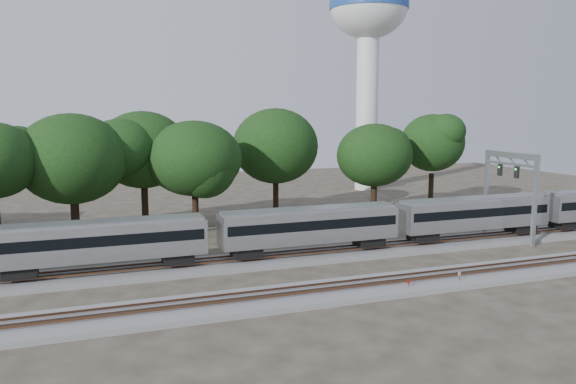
# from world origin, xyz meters

# --- Properties ---
(ground) EXTENTS (160.00, 160.00, 0.00)m
(ground) POSITION_xyz_m (0.00, 0.00, 0.00)
(ground) COLOR #383328
(ground) RESTS_ON ground
(track_far) EXTENTS (160.00, 5.00, 0.73)m
(track_far) POSITION_xyz_m (0.00, 6.00, 0.21)
(track_far) COLOR slate
(track_far) RESTS_ON ground
(track_near) EXTENTS (160.00, 5.00, 0.73)m
(track_near) POSITION_xyz_m (0.00, -4.00, 0.21)
(track_near) COLOR slate
(track_near) RESTS_ON ground
(train) EXTENTS (85.48, 2.94, 4.34)m
(train) POSITION_xyz_m (3.81, 6.00, 3.07)
(train) COLOR silver
(train) RESTS_ON ground
(switch_stand_red) EXTENTS (0.28, 0.05, 0.87)m
(switch_stand_red) POSITION_xyz_m (6.87, -5.33, 0.55)
(switch_stand_red) COLOR #512D19
(switch_stand_red) RESTS_ON ground
(switch_stand_white) EXTENTS (0.33, 0.16, 1.09)m
(switch_stand_white) POSITION_xyz_m (11.31, -5.35, 0.69)
(switch_stand_white) COLOR #512D19
(switch_stand_white) RESTS_ON ground
(switch_lever) EXTENTS (0.51, 0.32, 0.30)m
(switch_lever) POSITION_xyz_m (8.21, -5.31, 0.15)
(switch_lever) COLOR #512D19
(switch_lever) RESTS_ON ground
(water_tower) EXTENTS (12.90, 12.90, 35.70)m
(water_tower) POSITION_xyz_m (29.69, 44.86, 26.45)
(water_tower) COLOR silver
(water_tower) RESTS_ON ground
(signal_gantry) EXTENTS (0.63, 7.43, 9.03)m
(signal_gantry) POSITION_xyz_m (25.66, 6.00, 6.58)
(signal_gantry) COLOR gray
(signal_gantry) RESTS_ON ground
(tree_2) EXTENTS (8.64, 8.64, 12.18)m
(tree_2) POSITION_xyz_m (-16.20, 19.50, 8.48)
(tree_2) COLOR black
(tree_2) RESTS_ON ground
(tree_3) EXTENTS (9.14, 9.14, 12.89)m
(tree_3) POSITION_xyz_m (-9.04, 22.94, 8.98)
(tree_3) COLOR black
(tree_3) RESTS_ON ground
(tree_4) EXTENTS (8.29, 8.29, 11.69)m
(tree_4) POSITION_xyz_m (-4.02, 19.99, 8.14)
(tree_4) COLOR black
(tree_4) RESTS_ON ground
(tree_5) EXTENTS (9.06, 9.06, 12.77)m
(tree_5) POSITION_xyz_m (7.10, 25.71, 8.90)
(tree_5) COLOR black
(tree_5) RESTS_ON ground
(tree_6) EXTENTS (7.92, 7.92, 11.17)m
(tree_6) POSITION_xyz_m (18.59, 21.60, 7.77)
(tree_6) COLOR black
(tree_6) RESTS_ON ground
(tree_7) EXTENTS (9.09, 9.09, 12.82)m
(tree_7) POSITION_xyz_m (29.00, 24.65, 8.93)
(tree_7) COLOR black
(tree_7) RESTS_ON ground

